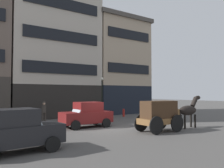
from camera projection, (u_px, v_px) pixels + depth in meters
The scene contains 10 objects.
ground_plane at pixel (109, 129), 16.03m from camera, with size 120.00×120.00×0.00m, color #4C4947.
building_center_left at pixel (53, 39), 24.97m from camera, with size 9.61×6.11×16.62m.
building_center_right at pixel (116, 66), 29.54m from camera, with size 7.71×6.11×11.95m.
cargo_wagon at pixel (160, 114), 14.84m from camera, with size 2.93×1.57×1.98m.
draft_horse at pixel (189, 110), 16.50m from camera, with size 2.35×0.64×2.30m.
sedan_dark at pixel (16, 131), 9.61m from camera, with size 3.81×2.09×1.83m.
sedan_light at pixel (87, 115), 16.78m from camera, with size 3.74×1.93×1.83m.
pedestrian_officer at pixel (44, 111), 19.19m from camera, with size 0.38×0.38×1.79m.
streetlamp_curbside at pixel (102, 91), 23.78m from camera, with size 0.32×0.32×4.12m.
fire_hydrant_curbside at pixel (124, 113), 24.32m from camera, with size 0.24×0.24×0.83m.
Camera 1 is at (-8.90, -13.46, 2.49)m, focal length 36.90 mm.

